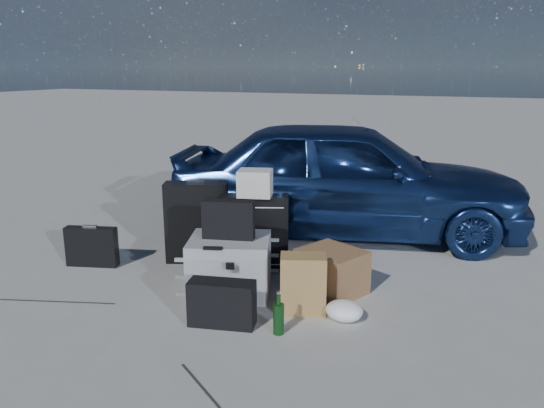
% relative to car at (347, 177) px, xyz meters
% --- Properties ---
extents(ground, '(60.00, 60.00, 0.00)m').
position_rel_car_xyz_m(ground, '(-0.45, -2.10, -0.60)').
color(ground, '#A9A8A4').
rests_on(ground, ground).
extents(car, '(3.77, 2.28, 1.20)m').
position_rel_car_xyz_m(car, '(0.00, 0.00, 0.00)').
color(car, navy).
rests_on(car, ground).
extents(pelican_case, '(0.74, 0.67, 0.44)m').
position_rel_car_xyz_m(pelican_case, '(-0.42, -1.81, -0.38)').
color(pelican_case, '#AEB2B4').
rests_on(pelican_case, ground).
extents(laptop_bag, '(0.40, 0.19, 0.29)m').
position_rel_car_xyz_m(laptop_bag, '(-0.43, -1.81, -0.02)').
color(laptop_bag, black).
rests_on(laptop_bag, pelican_case).
extents(briefcase, '(0.46, 0.22, 0.35)m').
position_rel_car_xyz_m(briefcase, '(-1.80, -1.77, -0.43)').
color(briefcase, black).
rests_on(briefcase, ground).
extents(suitcase_left, '(0.59, 0.40, 0.72)m').
position_rel_car_xyz_m(suitcase_left, '(-1.01, -1.29, -0.24)').
color(suitcase_left, black).
rests_on(suitcase_left, ground).
extents(suitcase_right, '(0.58, 0.38, 0.65)m').
position_rel_car_xyz_m(suitcase_right, '(-0.44, -1.28, -0.27)').
color(suitcase_right, black).
rests_on(suitcase_right, ground).
extents(white_carton, '(0.32, 0.29, 0.22)m').
position_rel_car_xyz_m(white_carton, '(-0.44, -1.30, 0.16)').
color(white_carton, silver).
rests_on(white_carton, suitcase_right).
extents(duffel_bag, '(0.72, 0.35, 0.35)m').
position_rel_car_xyz_m(duffel_bag, '(-0.80, -0.94, -0.43)').
color(duffel_bag, black).
rests_on(duffel_bag, ground).
extents(flat_box_white, '(0.53, 0.46, 0.08)m').
position_rel_car_xyz_m(flat_box_white, '(-0.82, -0.95, -0.21)').
color(flat_box_white, silver).
rests_on(flat_box_white, duffel_bag).
extents(flat_box_black, '(0.32, 0.25, 0.06)m').
position_rel_car_xyz_m(flat_box_black, '(-0.81, -0.94, -0.14)').
color(flat_box_black, black).
rests_on(flat_box_black, flat_box_white).
extents(kraft_bag, '(0.37, 0.29, 0.43)m').
position_rel_car_xyz_m(kraft_bag, '(0.21, -1.91, -0.39)').
color(kraft_bag, '#A27346').
rests_on(kraft_bag, ground).
extents(cardboard_box, '(0.58, 0.55, 0.34)m').
position_rel_car_xyz_m(cardboard_box, '(0.30, -1.50, -0.43)').
color(cardboard_box, brown).
rests_on(cardboard_box, ground).
extents(plastic_bag, '(0.27, 0.23, 0.14)m').
position_rel_car_xyz_m(plastic_bag, '(0.52, -1.92, -0.53)').
color(plastic_bag, white).
rests_on(plastic_bag, ground).
extents(messenger_bag, '(0.47, 0.26, 0.31)m').
position_rel_car_xyz_m(messenger_bag, '(-0.23, -2.30, -0.44)').
color(messenger_bag, black).
rests_on(messenger_bag, ground).
extents(green_bottle, '(0.10, 0.10, 0.28)m').
position_rel_car_xyz_m(green_bottle, '(0.17, -2.27, -0.46)').
color(green_bottle, black).
rests_on(green_bottle, ground).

